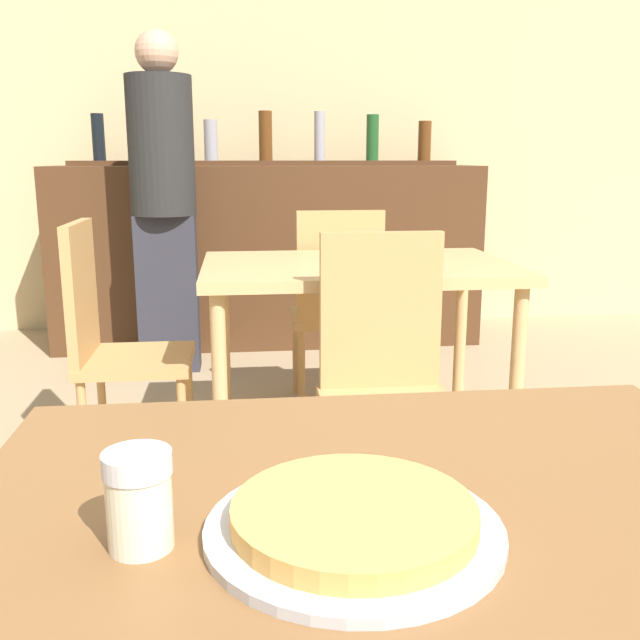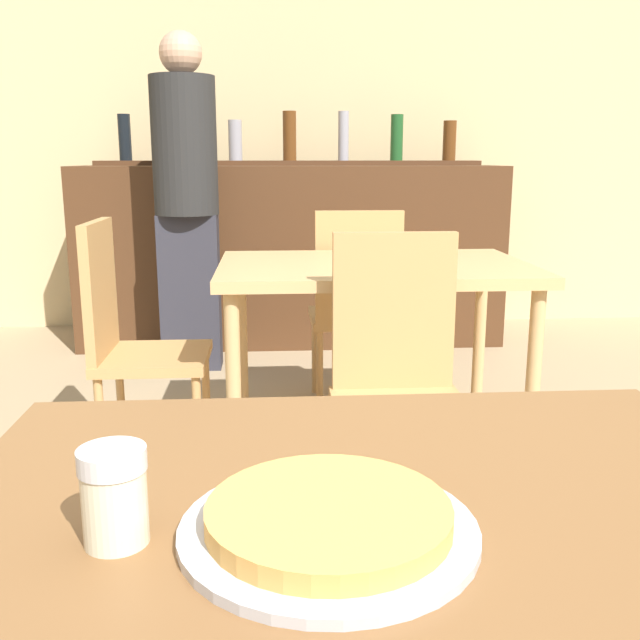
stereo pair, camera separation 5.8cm
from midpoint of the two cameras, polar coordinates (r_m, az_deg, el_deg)
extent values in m
cube|color=#D1B784|center=(4.97, -2.23, 15.78)|extent=(8.00, 0.05, 2.80)
cube|color=brown|center=(0.86, 6.76, -16.19)|extent=(1.03, 0.82, 0.04)
cylinder|color=brown|center=(1.37, -17.41, -22.87)|extent=(0.05, 0.05, 0.71)
cylinder|color=brown|center=(1.47, 22.54, -20.78)|extent=(0.05, 0.05, 0.71)
cube|color=tan|center=(2.64, 4.95, 4.14)|extent=(1.14, 0.76, 0.04)
cylinder|color=tan|center=(2.40, -6.21, -6.27)|extent=(0.05, 0.05, 0.73)
cylinder|color=tan|center=(2.56, 17.26, -5.53)|extent=(0.05, 0.05, 0.73)
cylinder|color=tan|center=(3.01, -5.74, -2.27)|extent=(0.05, 0.05, 0.73)
cylinder|color=tan|center=(3.14, 13.13, -1.90)|extent=(0.05, 0.05, 0.73)
cube|color=#4C2D19|center=(4.50, -1.94, 5.23)|extent=(2.60, 0.56, 1.10)
cube|color=#4C2D19|center=(4.60, -2.06, 12.44)|extent=(2.39, 0.24, 0.03)
cylinder|color=black|center=(4.68, -15.00, 13.93)|extent=(0.08, 0.08, 0.28)
cylinder|color=black|center=(4.63, -10.75, 14.11)|extent=(0.09, 0.09, 0.27)
cylinder|color=#9999A3|center=(4.60, -6.43, 14.10)|extent=(0.08, 0.08, 0.25)
cylinder|color=#5B3314|center=(4.60, -2.08, 14.50)|extent=(0.08, 0.08, 0.30)
cylinder|color=#9999A3|center=(4.62, 2.26, 14.50)|extent=(0.07, 0.07, 0.30)
cylinder|color=#1E5123|center=(4.67, 6.53, 14.30)|extent=(0.08, 0.08, 0.28)
cylinder|color=#5B3314|center=(4.74, 10.68, 13.92)|extent=(0.08, 0.08, 0.25)
cube|color=tan|center=(2.12, 7.37, -7.30)|extent=(0.40, 0.40, 0.04)
cube|color=tan|center=(2.22, 6.67, 0.70)|extent=(0.38, 0.04, 0.49)
cylinder|color=tan|center=(2.03, 3.26, -14.91)|extent=(0.03, 0.03, 0.40)
cylinder|color=tan|center=(2.10, 12.82, -14.29)|extent=(0.03, 0.03, 0.40)
cylinder|color=tan|center=(2.34, 2.23, -11.04)|extent=(0.03, 0.03, 0.40)
cylinder|color=tan|center=(2.39, 10.49, -10.65)|extent=(0.03, 0.03, 0.40)
cube|color=tan|center=(3.32, 3.20, 0.18)|extent=(0.40, 0.40, 0.04)
cube|color=tan|center=(3.09, 3.67, 4.20)|extent=(0.38, 0.04, 0.49)
cylinder|color=tan|center=(3.56, 5.55, -2.61)|extent=(0.03, 0.03, 0.40)
cylinder|color=tan|center=(3.52, 0.07, -2.72)|extent=(0.03, 0.03, 0.40)
cylinder|color=tan|center=(3.24, 6.52, -4.20)|extent=(0.03, 0.03, 0.40)
cylinder|color=tan|center=(3.20, 0.49, -4.35)|extent=(0.03, 0.03, 0.40)
cube|color=tan|center=(2.72, -12.53, -2.99)|extent=(0.40, 0.40, 0.04)
cube|color=tan|center=(2.69, -16.64, 2.38)|extent=(0.04, 0.38, 0.49)
cylinder|color=tan|center=(2.60, -9.11, -8.60)|extent=(0.03, 0.03, 0.40)
cylinder|color=tan|center=(2.92, -8.52, -6.17)|extent=(0.03, 0.03, 0.40)
cylinder|color=tan|center=(2.66, -16.51, -8.54)|extent=(0.03, 0.03, 0.40)
cylinder|color=tan|center=(2.97, -15.11, -6.17)|extent=(0.03, 0.03, 0.40)
cylinder|color=#B7B7BC|center=(0.79, 2.89, -16.46)|extent=(0.32, 0.32, 0.01)
cylinder|color=gold|center=(0.79, 2.90, -15.31)|extent=(0.26, 0.26, 0.02)
cylinder|color=beige|center=(0.79, -13.98, -14.28)|extent=(0.07, 0.07, 0.08)
cylinder|color=silver|center=(0.76, -14.19, -10.78)|extent=(0.07, 0.07, 0.02)
cube|color=#2D2D38|center=(3.97, -9.91, 2.19)|extent=(0.32, 0.18, 0.85)
cylinder|color=#262626|center=(3.90, -10.36, 13.50)|extent=(0.34, 0.34, 0.71)
sphere|color=tan|center=(3.93, -10.65, 20.27)|extent=(0.22, 0.22, 0.22)
camera|label=1|loc=(0.03, -88.74, 0.29)|focal=40.00mm
camera|label=2|loc=(0.03, 91.26, -0.29)|focal=40.00mm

